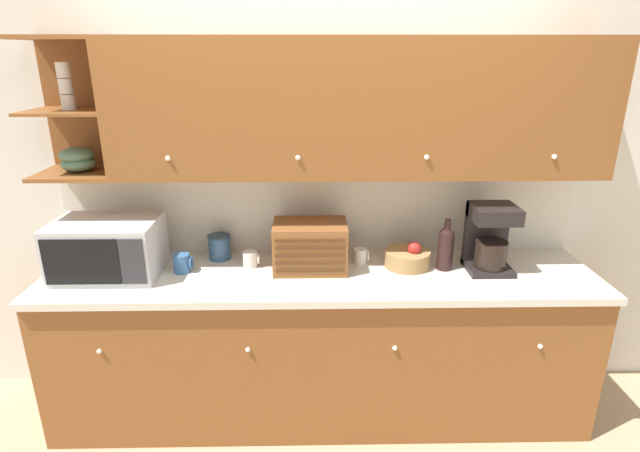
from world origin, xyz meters
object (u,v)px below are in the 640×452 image
at_px(mug_blue_second, 182,263).
at_px(storage_canister, 220,247).
at_px(fruit_basket, 408,258).
at_px(mug_patterned_third, 361,256).
at_px(coffee_maker, 490,237).
at_px(microwave, 108,248).
at_px(mug, 251,259).
at_px(wine_bottle, 446,246).
at_px(bread_box, 310,246).

height_order(mug_blue_second, storage_canister, storage_canister).
bearing_deg(fruit_basket, mug_patterned_third, 169.25).
height_order(storage_canister, coffee_maker, coffee_maker).
bearing_deg(microwave, mug, 6.45).
height_order(mug_blue_second, wine_bottle, wine_bottle).
bearing_deg(mug, coffee_maker, -2.49).
bearing_deg(storage_canister, fruit_basket, -7.16).
xyz_separation_m(storage_canister, mug, (0.19, -0.12, -0.03)).
distance_m(wine_bottle, coffee_maker, 0.24).
bearing_deg(fruit_basket, storage_canister, 172.84).
distance_m(microwave, mug_blue_second, 0.40).
bearing_deg(mug_patterned_third, coffee_maker, -7.56).
distance_m(storage_canister, coffee_maker, 1.53).
xyz_separation_m(mug_blue_second, fruit_basket, (1.26, 0.05, -0.00)).
xyz_separation_m(mug_patterned_third, wine_bottle, (0.46, -0.09, 0.09)).
relative_size(bread_box, fruit_basket, 1.58).
relative_size(fruit_basket, coffee_maker, 0.68).
height_order(microwave, mug_blue_second, microwave).
bearing_deg(bread_box, storage_canister, 163.99).
height_order(mug_patterned_third, wine_bottle, wine_bottle).
bearing_deg(coffee_maker, storage_canister, 173.28).
xyz_separation_m(mug, fruit_basket, (0.89, -0.01, 0.01)).
bearing_deg(storage_canister, bread_box, -16.01).
xyz_separation_m(bread_box, wine_bottle, (0.75, -0.02, 0.00)).
xyz_separation_m(bread_box, fruit_basket, (0.55, 0.02, -0.08)).
bearing_deg(coffee_maker, mug_blue_second, -179.78).
height_order(microwave, coffee_maker, coffee_maker).
bearing_deg(mug_patterned_third, mug, -176.79).
bearing_deg(mug_patterned_third, fruit_basket, -10.75).
bearing_deg(coffee_maker, mug, 177.51).
xyz_separation_m(storage_canister, bread_box, (0.53, -0.15, 0.06)).
distance_m(mug, mug_patterned_third, 0.63).
bearing_deg(microwave, bread_box, 2.87).
distance_m(microwave, mug_patterned_third, 1.39).
height_order(mug_blue_second, fruit_basket, fruit_basket).
bearing_deg(bread_box, coffee_maker, -1.56).
bearing_deg(mug_patterned_third, bread_box, -167.24).
distance_m(storage_canister, mug, 0.23).
relative_size(mug_blue_second, fruit_basket, 0.41).
bearing_deg(fruit_basket, bread_box, -178.30).
relative_size(mug, wine_bottle, 0.33).
relative_size(microwave, wine_bottle, 1.88).
xyz_separation_m(microwave, mug, (0.76, 0.09, -0.11)).
height_order(bread_box, wine_bottle, wine_bottle).
bearing_deg(microwave, mug_blue_second, 3.17).
xyz_separation_m(microwave, storage_canister, (0.56, 0.21, -0.08)).
bearing_deg(mug, fruit_basket, -0.93).
bearing_deg(fruit_basket, wine_bottle, -10.54).
xyz_separation_m(microwave, fruit_basket, (1.64, 0.07, -0.10)).
distance_m(storage_canister, mug_patterned_third, 0.83).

